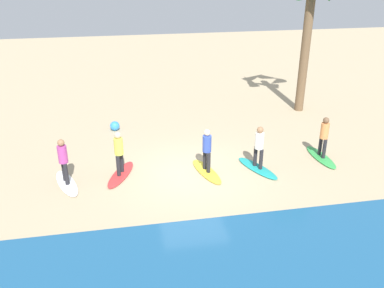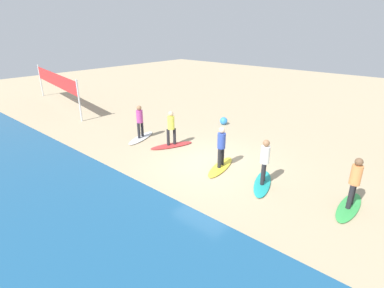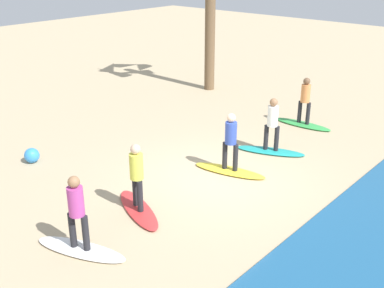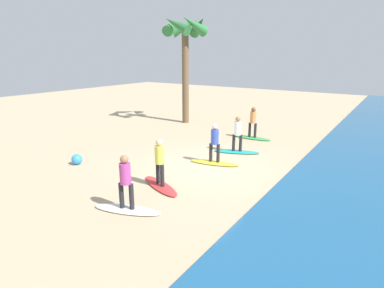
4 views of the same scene
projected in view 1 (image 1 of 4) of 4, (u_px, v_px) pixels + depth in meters
The scene contains 12 objects.
ground_plane at pixel (192, 173), 15.32m from camera, with size 60.00×60.00×0.00m, color tan.
surfboard_green at pixel (321, 157), 16.46m from camera, with size 2.10×0.56×0.09m, color green.
surfer_green at pixel (324, 134), 16.05m from camera, with size 0.32×0.46×1.64m.
surfboard_teal at pixel (257, 168), 15.60m from camera, with size 2.10×0.56×0.09m, color teal.
surfer_teal at pixel (259, 144), 15.19m from camera, with size 0.32×0.44×1.64m.
surfboard_yellow at pixel (207, 171), 15.37m from camera, with size 2.10×0.56×0.09m, color yellow.
surfer_yellow at pixel (207, 147), 14.95m from camera, with size 0.32×0.45×1.64m.
surfboard_red at pixel (121, 174), 15.16m from camera, with size 2.10×0.56×0.09m, color red.
surfer_red at pixel (119, 150), 14.74m from camera, with size 0.32×0.43×1.64m.
surfboard_white at pixel (67, 183), 14.57m from camera, with size 2.10×0.56×0.09m, color white.
surfer_white at pixel (63, 158), 14.16m from camera, with size 0.32×0.44×1.64m.
beach_ball at pixel (115, 126), 19.00m from camera, with size 0.44×0.44×0.44m, color #338CE5.
Camera 1 is at (2.48, 13.26, 7.35)m, focal length 38.67 mm.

